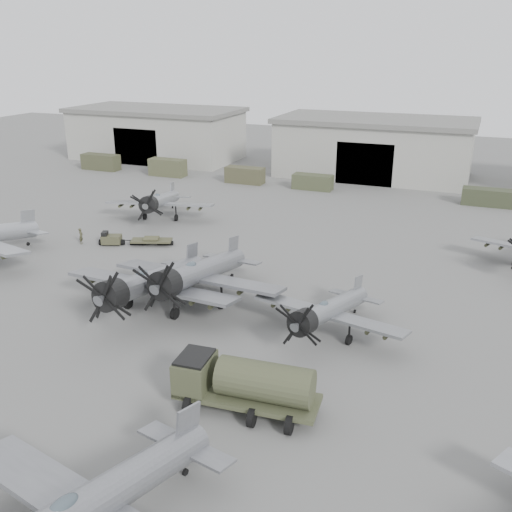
{
  "coord_description": "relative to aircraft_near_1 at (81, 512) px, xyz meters",
  "views": [
    {
      "loc": [
        15.64,
        -25.04,
        19.08
      ],
      "look_at": [
        -0.89,
        16.12,
        2.5
      ],
      "focal_mm": 40.0,
      "sensor_mm": 36.0,
      "label": 1
    }
  ],
  "objects": [
    {
      "name": "support_truck_1",
      "position": [
        -32.36,
        61.95,
        -1.19
      ],
      "size": [
        5.67,
        2.2,
        2.59
      ],
      "primitive_type": "cube",
      "color": "#46492F",
      "rests_on": "ground"
    },
    {
      "name": "support_truck_5",
      "position": [
        13.64,
        61.95,
        -1.43
      ],
      "size": [
        6.52,
        2.2,
        2.11
      ],
      "primitive_type": "cube",
      "color": "#333925",
      "rests_on": "ground"
    },
    {
      "name": "aircraft_far_0",
      "position": [
        -21.25,
        41.04,
        -0.24
      ],
      "size": [
        12.42,
        11.18,
        4.94
      ],
      "rotation": [
        0.0,
        0.0,
        0.25
      ],
      "color": "#92959A",
      "rests_on": "ground"
    },
    {
      "name": "aircraft_near_1",
      "position": [
        0.0,
        0.0,
        0.0
      ],
      "size": [
        13.77,
        12.4,
        5.47
      ],
      "rotation": [
        0.0,
        0.0,
        -0.22
      ],
      "color": "gray",
      "rests_on": "ground"
    },
    {
      "name": "aircraft_extra_65",
      "position": [
        -6.96,
        22.68,
        0.05
      ],
      "size": [
        13.97,
        12.57,
        5.58
      ],
      "rotation": [
        0.0,
        0.0,
        -0.06
      ],
      "color": "gray",
      "rests_on": "ground"
    },
    {
      "name": "hangar_left",
      "position": [
        -41.28,
        73.92,
        1.88
      ],
      "size": [
        29.0,
        14.8,
        8.7
      ],
      "color": "#9A9A90",
      "rests_on": "ground"
    },
    {
      "name": "ground_crew",
      "position": [
        -24.44,
        31.03,
        -1.68
      ],
      "size": [
        0.55,
        0.68,
        1.62
      ],
      "primitive_type": "imported",
      "rotation": [
        0.0,
        0.0,
        1.88
      ],
      "color": "#3A3A26",
      "rests_on": "ground"
    },
    {
      "name": "support_truck_2",
      "position": [
        -19.53,
        61.95,
        -1.33
      ],
      "size": [
        5.6,
        2.2,
        2.31
      ],
      "primitive_type": "cube",
      "color": "#42412B",
      "rests_on": "ground"
    },
    {
      "name": "aircraft_mid_1",
      "position": [
        -9.42,
        19.77,
        0.05
      ],
      "size": [
        13.97,
        12.57,
        5.58
      ],
      "rotation": [
        0.0,
        0.0,
        -0.06
      ],
      "color": "gray",
      "rests_on": "ground"
    },
    {
      "name": "fuel_tanker",
      "position": [
        1.85,
        11.47,
        -0.73
      ],
      "size": [
        8.14,
        4.08,
        3.07
      ],
      "rotation": [
        0.0,
        0.0,
        0.07
      ],
      "color": "#3E422B",
      "rests_on": "ground"
    },
    {
      "name": "hangar_center",
      "position": [
        -3.28,
        73.92,
        1.88
      ],
      "size": [
        29.0,
        14.8,
        8.7
      ],
      "color": "#9A9A90",
      "rests_on": "ground"
    },
    {
      "name": "support_truck_3",
      "position": [
        -9.28,
        61.95,
        -1.46
      ],
      "size": [
        5.51,
        2.2,
        2.06
      ],
      "primitive_type": "cube",
      "color": "#3F442D",
      "rests_on": "ground"
    },
    {
      "name": "ground",
      "position": [
        -3.28,
        11.95,
        -2.49
      ],
      "size": [
        220.0,
        220.0,
        0.0
      ],
      "primitive_type": "plane",
      "color": "#5B5B58",
      "rests_on": "ground"
    },
    {
      "name": "support_truck_0",
      "position": [
        -44.64,
        61.95,
        -1.25
      ],
      "size": [
        6.23,
        2.2,
        2.47
      ],
      "primitive_type": "cube",
      "color": "#3C3F29",
      "rests_on": "ground"
    },
    {
      "name": "aircraft_mid_2",
      "position": [
        3.83,
        21.05,
        -0.46
      ],
      "size": [
        11.26,
        10.13,
        4.47
      ],
      "rotation": [
        0.0,
        0.0,
        -0.21
      ],
      "color": "gray",
      "rests_on": "ground"
    },
    {
      "name": "tug_trailer",
      "position": [
        -19.96,
        32.43,
        -1.96
      ],
      "size": [
        7.02,
        3.73,
        1.41
      ],
      "rotation": [
        0.0,
        0.0,
        0.36
      ],
      "color": "#3F3F29",
      "rests_on": "ground"
    }
  ]
}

